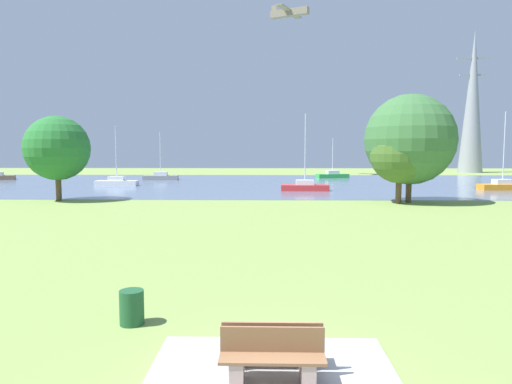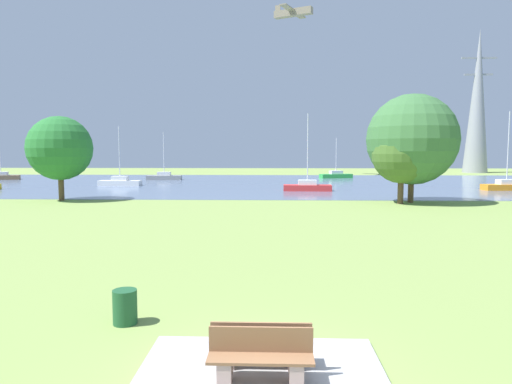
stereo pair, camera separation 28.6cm
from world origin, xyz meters
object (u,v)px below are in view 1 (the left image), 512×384
object	(u,v)px
sailboat_orange	(502,186)
sailboat_red	(305,186)
sailboat_gray	(161,177)
tree_west_near	(410,140)
bench_facing_water	(272,347)
electricity_pylon	(473,102)
tree_east_far	(400,154)
sailboat_white	(117,182)
sailboat_green	(332,175)
bench_facing_inland	(272,360)
light_aircraft	(289,13)
tree_west_far	(57,148)
litter_bin	(132,307)

from	to	relation	value
sailboat_orange	sailboat_red	bearing A→B (deg)	-175.74
sailboat_red	sailboat_gray	distance (m)	25.48
tree_west_near	bench_facing_water	bearing A→B (deg)	-111.14
bench_facing_water	electricity_pylon	size ratio (longest dim) A/B	0.07
sailboat_gray	tree_east_far	world-z (taller)	sailboat_gray
tree_west_near	sailboat_white	bearing A→B (deg)	149.50
sailboat_red	sailboat_green	distance (m)	23.38
tree_east_far	tree_west_near	distance (m)	1.71
sailboat_green	sailboat_gray	bearing A→B (deg)	-167.99
sailboat_red	tree_east_far	bearing A→B (deg)	-60.89
sailboat_orange	electricity_pylon	world-z (taller)	electricity_pylon
bench_facing_water	bench_facing_inland	xyz separation A→B (m)	(0.00, -0.54, 0.00)
sailboat_orange	electricity_pylon	distance (m)	44.20
tree_east_far	light_aircraft	distance (m)	47.69
sailboat_gray	tree_west_near	xyz separation A→B (m)	(25.86, -27.79, 4.44)
sailboat_red	sailboat_gray	bearing A→B (deg)	136.93
tree_east_far	tree_west_far	bearing A→B (deg)	176.94
sailboat_red	sailboat_gray	size ratio (longest dim) A/B	1.16
sailboat_orange	tree_west_near	world-z (taller)	tree_west_near
tree_west_far	tree_east_far	bearing A→B (deg)	-3.06
tree_west_near	electricity_pylon	world-z (taller)	electricity_pylon
sailboat_white	tree_west_near	xyz separation A→B (m)	(28.43, -16.75, 4.44)
bench_facing_water	sailboat_white	bearing A→B (deg)	111.18
bench_facing_water	sailboat_orange	size ratio (longest dim) A/B	0.22
sailboat_white	sailboat_red	distance (m)	22.12
sailboat_white	light_aircraft	distance (m)	40.94
tree_west_far	light_aircraft	xyz separation A→B (m)	(20.37, 40.12, 22.01)
sailboat_red	bench_facing_water	bearing A→B (deg)	-95.47
bench_facing_water	sailboat_red	world-z (taller)	sailboat_red
sailboat_red	tree_west_near	size ratio (longest dim) A/B	0.92
light_aircraft	tree_east_far	bearing A→B (deg)	-81.05
sailboat_orange	sailboat_green	world-z (taller)	sailboat_orange
tree_west_far	tree_west_near	bearing A→B (deg)	-1.28
litter_bin	sailboat_red	size ratio (longest dim) A/B	0.10
sailboat_red	tree_east_far	size ratio (longest dim) A/B	1.28
bench_facing_water	tree_west_near	world-z (taller)	tree_west_near
sailboat_white	sailboat_green	distance (m)	31.61
bench_facing_water	litter_bin	distance (m)	3.94
sailboat_gray	tree_west_near	bearing A→B (deg)	-47.06
tree_east_far	electricity_pylon	size ratio (longest dim) A/B	0.23
bench_facing_water	tree_west_far	world-z (taller)	tree_west_far
electricity_pylon	bench_facing_water	bearing A→B (deg)	-115.34
litter_bin	tree_west_far	size ratio (longest dim) A/B	0.12
litter_bin	sailboat_green	xyz separation A→B (m)	(12.85, 59.08, 0.05)
sailboat_gray	sailboat_red	bearing A→B (deg)	-43.07
bench_facing_water	sailboat_red	bearing A→B (deg)	84.53
sailboat_red	electricity_pylon	size ratio (longest dim) A/B	0.29
litter_bin	tree_west_near	world-z (taller)	tree_west_near
sailboat_red	light_aircraft	bearing A→B (deg)	90.58
bench_facing_water	light_aircraft	size ratio (longest dim) A/B	0.22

